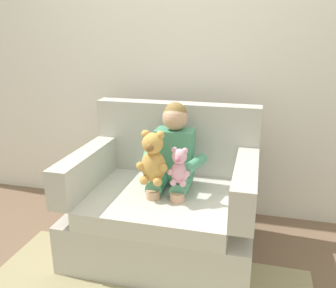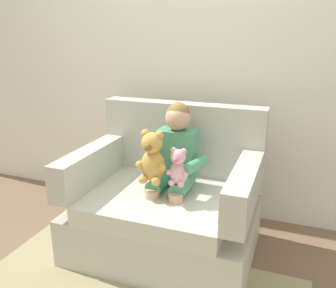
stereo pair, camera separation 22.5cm
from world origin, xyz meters
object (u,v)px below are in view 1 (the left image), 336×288
Objects in this scene: plush_pink at (179,167)px; armchair at (165,206)px; seated_child at (172,158)px; plush_honey at (153,159)px.

armchair is at bearing 138.97° from plush_pink.
seated_child is 0.19m from plush_pink.
armchair is at bearing 60.14° from plush_honey.
seated_child reaches higher than plush_honey.
seated_child is 3.41× the size of plush_pink.
seated_child is at bearing 123.56° from plush_pink.
plush_honey is (-0.08, -0.19, 0.06)m from seated_child.
plush_honey is (-0.04, -0.16, 0.40)m from armchair.
plush_pink is at bearing -11.55° from plush_honey.
plush_pink is (0.13, -0.14, 0.36)m from armchair.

